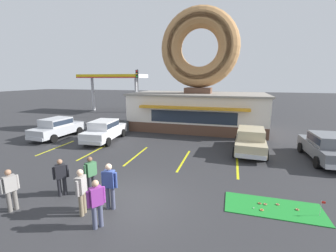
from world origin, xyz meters
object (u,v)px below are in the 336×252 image
Objects in this scene: pedestrian_clipboard_woman at (91,173)px; traffic_light_pole at (138,87)px; car_champagne at (250,139)px; car_silver at (57,127)px; car_white at (105,130)px; pedestrian_blue_sweater_man at (61,176)px; putting_flag_pin at (322,205)px; car_grey at (327,147)px; golf_ball at (253,208)px; pedestrian_leather_jacket_man at (110,184)px; trash_bin at (126,126)px; pedestrian_hooded_kid at (81,190)px; pedestrian_crossing_woman at (97,202)px; pedestrian_beanie_man at (10,188)px.

pedestrian_clipboard_woman is 19.17m from traffic_light_pole.
car_silver is (-14.70, -0.29, 0.00)m from car_champagne.
car_white reaches higher than pedestrian_blue_sweater_man.
car_silver and car_white have the same top height.
car_grey is at bearing 70.48° from putting_flag_pin.
golf_ball is 5.31m from pedestrian_leather_jacket_man.
car_champagne and car_grey have the same top height.
car_champagne is at bearing -17.26° from trash_bin.
pedestrian_leather_jacket_man is at bearing -140.59° from car_grey.
putting_flag_pin is 17.79m from car_silver.
putting_flag_pin is 0.34× the size of pedestrian_clipboard_woman.
car_champagne is at bearing 48.05° from pedestrian_clipboard_woman.
pedestrian_crossing_woman is (0.91, -0.48, -0.03)m from pedestrian_hooded_kid.
car_silver is at bearing 139.64° from pedestrian_leather_jacket_man.
car_silver reaches higher than putting_flag_pin.
car_white is at bearing 2.57° from car_silver.
pedestrian_beanie_man is at bearing -165.97° from putting_flag_pin.
pedestrian_crossing_woman is at bearing -67.35° from trash_bin.
car_champagne is 10.52m from car_white.
trash_bin is (-10.42, 3.24, -0.37)m from car_champagne.
car_champagne is 10.92m from trash_bin.
trash_bin is (-2.69, 11.16, -0.35)m from pedestrian_blue_sweater_man.
pedestrian_beanie_man is (-3.33, -1.08, -0.10)m from pedestrian_leather_jacket_man.
pedestrian_hooded_kid is at bearing -142.06° from pedestrian_leather_jacket_man.
pedestrian_blue_sweater_man is at bearing -76.43° from trash_bin.
golf_ball is 14.30m from trash_bin.
car_grey is 2.93× the size of pedestrian_beanie_man.
car_grey is 12.84m from pedestrian_clipboard_woman.
pedestrian_blue_sweater_man reaches higher than putting_flag_pin.
pedestrian_blue_sweater_man is at bearing -70.35° from car_white.
pedestrian_clipboard_woman is at bearing 112.98° from pedestrian_hooded_kid.
pedestrian_hooded_kid is at bearing 152.00° from pedestrian_crossing_woman.
pedestrian_hooded_kid reaches higher than pedestrian_blue_sweater_man.
golf_ball is at bearing -92.54° from car_champagne.
pedestrian_beanie_man is at bearing -78.71° from car_white.
car_champagne is 0.80× the size of traffic_light_pole.
pedestrian_beanie_man is at bearing -169.23° from pedestrian_hooded_kid.
pedestrian_hooded_kid is 1.07× the size of pedestrian_beanie_man.
car_white is at bearing 120.09° from pedestrian_crossing_woman.
putting_flag_pin is 8.64m from pedestrian_clipboard_woman.
car_white is 8.30m from pedestrian_blue_sweater_man.
car_champagne reaches higher than golf_ball.
pedestrian_blue_sweater_man is 0.27× the size of traffic_light_pole.
pedestrian_crossing_woman is (3.49, 0.01, 0.03)m from pedestrian_beanie_man.
traffic_light_pole is (-16.46, 11.12, 2.84)m from car_grey.
pedestrian_blue_sweater_man is at bearing -47.59° from car_silver.
car_grey reaches higher than golf_ball.
pedestrian_blue_sweater_man is 0.97× the size of pedestrian_clipboard_woman.
pedestrian_crossing_woman is at bearing 0.11° from pedestrian_beanie_man.
putting_flag_pin is at bearing -74.05° from car_champagne.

